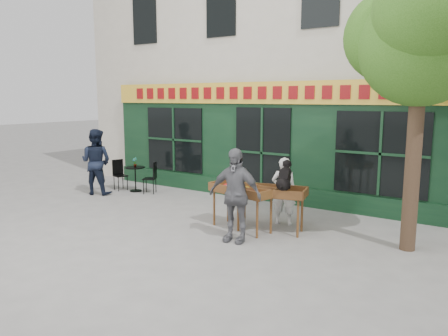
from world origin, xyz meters
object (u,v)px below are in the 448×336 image
(book_cart_right, at_px, (242,193))
(bistro_table, at_px, (135,174))
(woman, at_px, (284,191))
(dog, at_px, (285,175))
(book_cart_center, at_px, (270,194))
(man_right, at_px, (235,195))
(man_left, at_px, (96,162))

(book_cart_right, relative_size, bistro_table, 2.10)
(woman, xyz_separation_m, bistro_table, (-5.37, 0.64, -0.23))
(dog, bearing_deg, book_cart_center, 158.63)
(man_right, bearing_deg, woman, 71.89)
(man_left, bearing_deg, book_cart_center, 157.73)
(dog, distance_m, book_cart_right, 1.06)
(book_cart_center, xyz_separation_m, book_cart_right, (-0.59, -0.22, 0.00))
(woman, relative_size, bistro_table, 2.04)
(woman, bearing_deg, dog, 103.33)
(dog, bearing_deg, man_left, 162.80)
(man_left, bearing_deg, book_cart_right, 155.09)
(dog, xyz_separation_m, bistro_table, (-5.72, 1.34, -0.75))
(book_cart_center, distance_m, bistro_table, 5.53)
(dog, relative_size, man_right, 0.32)
(dog, relative_size, man_left, 0.31)
(book_cart_right, height_order, bistro_table, book_cart_right)
(dog, height_order, woman, dog)
(book_cart_center, bearing_deg, book_cart_right, -172.95)
(book_cart_center, bearing_deg, bistro_table, 153.22)
(dog, xyz_separation_m, man_right, (-0.64, -0.92, -0.34))
(dog, distance_m, man_left, 6.45)
(dog, relative_size, bistro_table, 0.79)
(dog, height_order, man_left, man_left)
(dog, bearing_deg, bistro_table, 153.54)
(book_cart_right, xyz_separation_m, man_right, (0.30, -0.75, 0.12))
(dog, height_order, bistro_table, dog)
(man_left, bearing_deg, man_right, 148.21)
(man_left, bearing_deg, woman, 163.85)
(bistro_table, bearing_deg, book_cart_right, -17.52)
(book_cart_right, xyz_separation_m, man_left, (-5.49, 0.61, 0.16))
(book_cart_right, xyz_separation_m, bistro_table, (-4.79, 1.51, -0.28))
(woman, xyz_separation_m, man_left, (-6.07, -0.26, 0.21))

